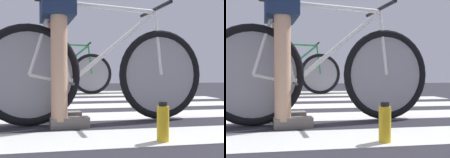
# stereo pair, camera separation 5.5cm
# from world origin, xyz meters

# --- Properties ---
(ground) EXTENTS (18.00, 14.00, 0.02)m
(ground) POSITION_xyz_m (0.00, 0.00, 0.01)
(ground) COLOR #27262E
(crosswalk_markings) EXTENTS (5.40, 4.99, 0.00)m
(crosswalk_markings) POSITION_xyz_m (0.02, 0.28, 0.02)
(crosswalk_markings) COLOR silver
(crosswalk_markings) RESTS_ON ground
(bicycle_1_of_4) EXTENTS (1.73, 0.52, 0.93)m
(bicycle_1_of_4) POSITION_xyz_m (0.71, -0.72, 0.41)
(bicycle_1_of_4) COLOR black
(bicycle_1_of_4) RESTS_ON ground
(cyclist_1_of_4) EXTENTS (0.36, 0.43, 1.03)m
(cyclist_1_of_4) POSITION_xyz_m (0.40, -0.76, 0.69)
(cyclist_1_of_4) COLOR tan
(cyclist_1_of_4) RESTS_ON ground
(bicycle_2_of_4) EXTENTS (1.72, 0.53, 0.93)m
(bicycle_2_of_4) POSITION_xyz_m (-0.38, 1.16, 0.41)
(bicycle_2_of_4) COLOR black
(bicycle_2_of_4) RESTS_ON ground
(bicycle_3_of_4) EXTENTS (1.74, 0.52, 0.93)m
(bicycle_3_of_4) POSITION_xyz_m (0.43, 2.03, 0.41)
(bicycle_3_of_4) COLOR black
(bicycle_3_of_4) RESTS_ON ground
(cyclist_3_of_4) EXTENTS (0.33, 0.42, 0.97)m
(cyclist_3_of_4) POSITION_xyz_m (0.12, 2.02, 0.65)
(cyclist_3_of_4) COLOR brown
(cyclist_3_of_4) RESTS_ON ground
(bicycle_4_of_4) EXTENTS (1.74, 0.52, 0.93)m
(bicycle_4_of_4) POSITION_xyz_m (-0.78, 3.06, 0.41)
(bicycle_4_of_4) COLOR black
(bicycle_4_of_4) RESTS_ON ground
(water_bottle) EXTENTS (0.07, 0.07, 0.22)m
(water_bottle) POSITION_xyz_m (0.96, -1.37, 0.12)
(water_bottle) COLOR gold
(water_bottle) RESTS_ON ground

